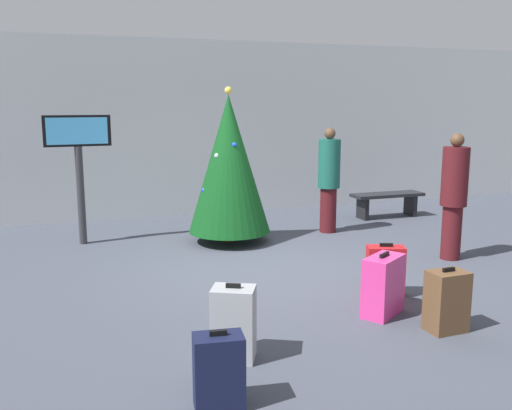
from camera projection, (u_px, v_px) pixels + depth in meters
The scene contains 12 objects.
ground_plane at pixel (269, 270), 7.56m from camera, with size 16.00×16.00×0.00m, color #424754.
back_wall at pixel (195, 129), 11.12m from camera, with size 16.00×0.20×3.43m, color #B7BCC1.
holiday_tree at pixel (229, 164), 8.84m from camera, with size 1.31×1.31×2.47m.
flight_info_kiosk at pixel (78, 153), 8.70m from camera, with size 1.02×0.14×2.04m.
waiting_bench at pixel (387, 199), 10.95m from camera, with size 1.45×0.44×0.48m.
traveller_0 at pixel (454, 194), 7.92m from camera, with size 0.52×0.52×1.81m.
traveller_1 at pixel (329, 178), 9.60m from camera, with size 0.40×0.40×1.81m.
suitcase_0 at pixel (385, 271), 6.48m from camera, with size 0.48×0.36×0.63m.
suitcase_1 at pixel (219, 372), 4.10m from camera, with size 0.40×0.28×0.60m.
suitcase_2 at pixel (447, 301), 5.48m from camera, with size 0.38×0.28×0.65m.
suitcase_3 at pixel (234, 324), 4.87m from camera, with size 0.46×0.42×0.69m.
suitcase_4 at pixel (383, 286), 5.90m from camera, with size 0.58×0.51×0.68m.
Camera 1 is at (-2.58, -6.81, 2.23)m, focal length 39.19 mm.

